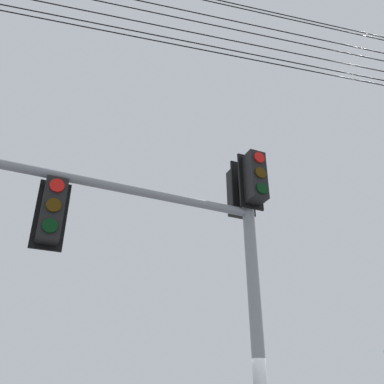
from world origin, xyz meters
TOP-DOWN VIEW (x-y plane):
  - signal_mast_assembly at (-0.46, -1.55)m, footprint 2.04×5.97m
  - overhead_wire_span at (-0.80, 0.40)m, footprint 1.91×21.01m

SIDE VIEW (x-z plane):
  - signal_mast_assembly at x=-0.46m, z-range 1.26..7.14m
  - overhead_wire_span at x=-0.80m, z-range 8.40..10.20m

